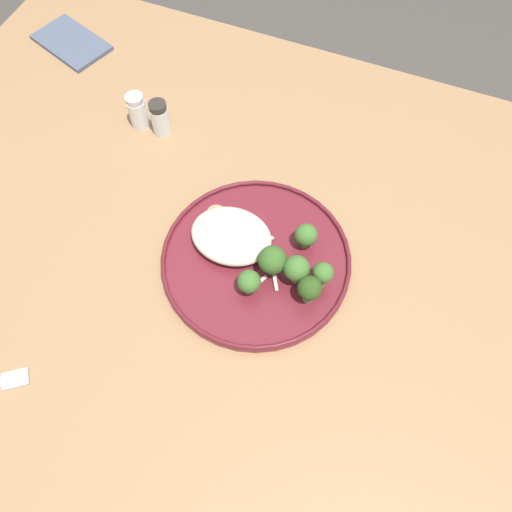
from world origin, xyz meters
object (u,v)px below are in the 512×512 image
(broccoli_floret_rear_charred, at_px, (310,289))
(broccoli_floret_tall_stalk, at_px, (323,274))
(seared_scallop_front_small, at_px, (210,232))
(broccoli_floret_small_sprig, at_px, (306,235))
(folded_napkin, at_px, (71,43))
(seared_scallop_on_noodles, at_px, (216,215))
(seared_scallop_large_seared, at_px, (225,246))
(broccoli_floret_left_leaning, at_px, (297,267))
(dinner_plate, at_px, (256,260))
(seared_scallop_tiny_bay, at_px, (244,253))
(broccoli_floret_center_pile, at_px, (272,262))
(seared_scallop_center_golden, at_px, (247,242))
(pepper_shaker, at_px, (160,118))
(broccoli_floret_beside_noodles, at_px, (251,283))
(salt_shaker, at_px, (138,111))
(seared_scallop_right_edge, at_px, (228,233))

(broccoli_floret_rear_charred, bearing_deg, broccoli_floret_tall_stalk, 73.02)
(seared_scallop_front_small, bearing_deg, broccoli_floret_small_sprig, 15.30)
(folded_napkin, bearing_deg, seared_scallop_front_small, -34.50)
(broccoli_floret_tall_stalk, bearing_deg, seared_scallop_on_noodles, 166.56)
(seared_scallop_large_seared, bearing_deg, seared_scallop_on_noodles, 127.41)
(broccoli_floret_small_sprig, height_order, broccoli_floret_rear_charred, broccoli_floret_rear_charred)
(broccoli_floret_left_leaning, bearing_deg, broccoli_floret_tall_stalk, 10.66)
(dinner_plate, height_order, broccoli_floret_tall_stalk, broccoli_floret_tall_stalk)
(seared_scallop_large_seared, xyz_separation_m, broccoli_floret_left_leaning, (0.12, -0.01, 0.03))
(seared_scallop_tiny_bay, distance_m, broccoli_floret_center_pile, 0.06)
(seared_scallop_center_golden, height_order, broccoli_floret_tall_stalk, broccoli_floret_tall_stalk)
(seared_scallop_tiny_bay, bearing_deg, pepper_shaker, 141.89)
(broccoli_floret_center_pile, xyz_separation_m, broccoli_floret_beside_noodles, (-0.02, -0.04, -0.01))
(broccoli_floret_beside_noodles, bearing_deg, broccoli_floret_small_sprig, 65.81)
(salt_shaker, bearing_deg, broccoli_floret_left_leaning, -27.63)
(seared_scallop_right_edge, relative_size, broccoli_floret_left_leaning, 0.44)
(folded_napkin, bearing_deg, salt_shaker, -30.57)
(seared_scallop_large_seared, height_order, pepper_shaker, pepper_shaker)
(seared_scallop_on_noodles, bearing_deg, seared_scallop_tiny_bay, -34.41)
(broccoli_floret_left_leaning, xyz_separation_m, salt_shaker, (-0.36, 0.19, -0.01))
(seared_scallop_large_seared, height_order, broccoli_floret_beside_noodles, broccoli_floret_beside_noodles)
(seared_scallop_on_noodles, distance_m, seared_scallop_center_golden, 0.07)
(dinner_plate, distance_m, seared_scallop_on_noodles, 0.10)
(broccoli_floret_rear_charred, height_order, salt_shaker, salt_shaker)
(seared_scallop_center_golden, bearing_deg, broccoli_floret_rear_charred, -23.65)
(broccoli_floret_center_pile, height_order, broccoli_floret_tall_stalk, broccoli_floret_center_pile)
(broccoli_floret_small_sprig, distance_m, salt_shaker, 0.38)
(seared_scallop_front_small, bearing_deg, seared_scallop_on_noodles, 95.75)
(seared_scallop_center_golden, height_order, broccoli_floret_beside_noodles, broccoli_floret_beside_noodles)
(salt_shaker, xyz_separation_m, pepper_shaker, (0.04, 0.00, 0.00))
(salt_shaker, bearing_deg, pepper_shaker, 0.00)
(salt_shaker, height_order, pepper_shaker, same)
(seared_scallop_tiny_bay, distance_m, pepper_shaker, 0.30)
(folded_napkin, relative_size, pepper_shaker, 2.24)
(seared_scallop_front_small, bearing_deg, seared_scallop_tiny_bay, -12.68)
(dinner_plate, height_order, seared_scallop_large_seared, seared_scallop_large_seared)
(broccoli_floret_beside_noodles, height_order, broccoli_floret_left_leaning, broccoli_floret_left_leaning)
(broccoli_floret_center_pile, bearing_deg, broccoli_floret_rear_charred, -16.60)
(salt_shaker, distance_m, pepper_shaker, 0.04)
(seared_scallop_tiny_bay, height_order, seared_scallop_front_small, same)
(seared_scallop_tiny_bay, distance_m, broccoli_floret_rear_charred, 0.12)
(folded_napkin, distance_m, salt_shaker, 0.27)
(seared_scallop_tiny_bay, relative_size, seared_scallop_right_edge, 1.17)
(seared_scallop_on_noodles, bearing_deg, broccoli_floret_rear_charred, -23.08)
(broccoli_floret_rear_charred, bearing_deg, broccoli_floret_center_pile, 163.40)
(seared_scallop_right_edge, height_order, broccoli_floret_beside_noodles, broccoli_floret_beside_noodles)
(seared_scallop_center_golden, relative_size, salt_shaker, 0.40)
(seared_scallop_front_small, bearing_deg, broccoli_floret_left_leaning, -7.93)
(folded_napkin, distance_m, pepper_shaker, 0.30)
(seared_scallop_on_noodles, relative_size, pepper_shaker, 0.42)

